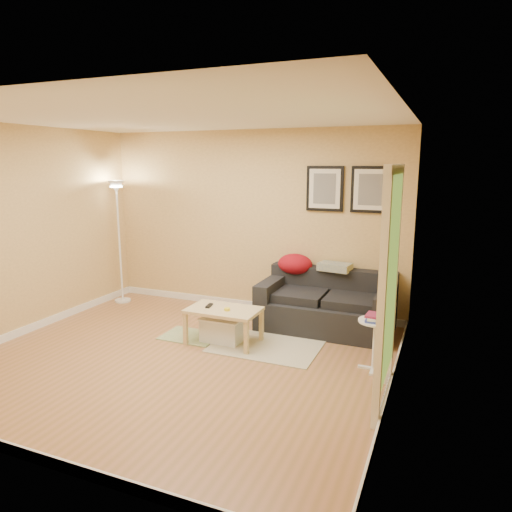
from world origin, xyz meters
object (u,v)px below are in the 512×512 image
Objects in this scene: side_table at (374,345)px; floor_lamp at (120,245)px; coffee_table at (224,326)px; book_stack at (375,317)px; sofa at (326,302)px; storage_bin at (223,329)px.

side_table is 4.19m from floor_lamp.
coffee_table is at bearing -22.45° from floor_lamp.
side_table is 0.31m from book_stack.
sofa is 1.39m from coffee_table.
book_stack is (1.81, -0.14, 0.43)m from storage_bin.
sofa is 7.68× the size of book_stack.
storage_bin is at bearing 160.05° from book_stack.
floor_lamp is at bearing 175.49° from coffee_table.
storage_bin is at bearing 144.24° from coffee_table.
floor_lamp is (-3.25, -0.00, 0.52)m from sofa.
coffee_table is 1.82m from book_stack.
coffee_table is 0.45× the size of floor_lamp.
floor_lamp reaches higher than sofa.
coffee_table is at bearing -137.78° from sofa.
sofa is at bearing 127.54° from side_table.
coffee_table is 1.79m from side_table.
book_stack reaches higher than side_table.
book_stack reaches higher than coffee_table.
coffee_table reaches higher than storage_bin.
sofa is at bearing 0.05° from floor_lamp.
sofa is at bearing 39.96° from storage_bin.
floor_lamp is (-4.02, 1.00, 0.62)m from side_table.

